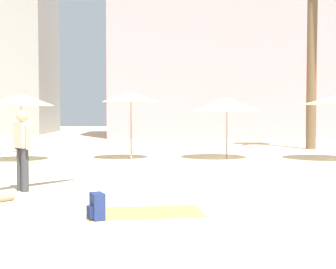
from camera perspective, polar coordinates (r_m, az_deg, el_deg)
hotel_pink at (r=36.23m, az=6.28°, el=10.69°), size 16.35×8.60×13.68m
cafe_umbrella_1 at (r=17.15m, az=-4.56°, el=4.61°), size 2.15×2.15×2.48m
cafe_umbrella_3 at (r=17.44m, az=7.23°, el=3.69°), size 2.61×2.61×2.29m
cafe_umbrella_4 at (r=17.14m, az=-17.56°, el=4.10°), size 2.30×2.30×2.39m
beach_towel at (r=7.91m, az=-2.73°, el=-9.52°), size 1.96×1.13×0.01m
backpack at (r=7.46m, az=-8.73°, el=-8.75°), size 0.32×0.35×0.42m
person_far_right at (r=10.58m, az=-17.22°, el=-1.55°), size 2.40×2.33×1.73m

